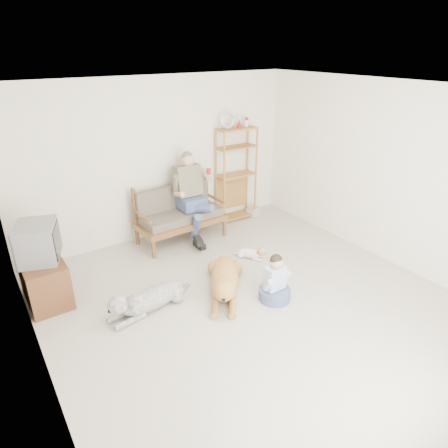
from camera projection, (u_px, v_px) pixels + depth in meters
floor at (256, 308)px, 5.20m from camera, size 5.50×5.50×0.00m
ceiling at (265, 90)px, 4.08m from camera, size 5.50×5.50×0.00m
wall_back at (159, 160)px, 6.73m from camera, size 5.00×0.00×5.00m
wall_left at (28, 275)px, 3.38m from camera, size 0.00×5.50×5.50m
wall_right at (393, 176)px, 5.90m from camera, size 0.00×5.50×5.50m
loveseat at (179, 213)px, 6.85m from camera, size 1.53×0.77×0.95m
man at (194, 203)px, 6.69m from camera, size 0.58×0.83×1.34m
etagere at (236, 174)px, 7.49m from camera, size 0.78×0.34×2.06m
book_stack at (254, 211)px, 7.97m from camera, size 0.28×0.23×0.16m
tv_stand at (44, 280)px, 5.25m from camera, size 0.51×0.91×0.60m
crt_tv at (38, 242)px, 5.06m from camera, size 0.63×0.70×0.49m
wall_outlet at (94, 234)px, 6.52m from camera, size 0.12×0.02×0.08m
golden_retriever at (225, 281)px, 5.43m from camera, size 0.97×1.35×0.47m
shaggy_dog at (146, 300)px, 5.08m from camera, size 1.33×0.47×0.40m
terrier at (253, 253)px, 6.35m from camera, size 0.38×0.49×0.22m
child at (275, 283)px, 5.28m from camera, size 0.43×0.43×0.67m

